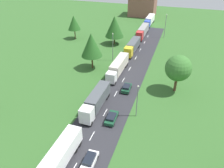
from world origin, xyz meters
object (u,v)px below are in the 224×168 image
Objects in this scene: truck_second at (96,100)px; truck_third at (118,66)px; car_fourth at (127,88)px; distant_building at (143,6)px; truck_fifth at (143,31)px; truck_fourth at (133,46)px; tree_oak at (74,23)px; truck_lead at (54,164)px; car_third at (112,118)px; tree_pine at (91,45)px; truck_sixth at (150,20)px; car_second at (89,161)px; lamppost_second at (137,99)px; lamppost_third at (113,46)px; lamppost_fourth at (165,25)px; tree_maple at (114,27)px; tree_birch at (178,68)px.

truck_second is 0.90× the size of truck_third.
car_fourth is 74.09m from distant_building.
truck_third is 0.95× the size of truck_fifth.
tree_oak reaches higher than truck_fourth.
truck_lead is 49.59m from truck_fourth.
tree_pine reaches higher than car_third.
distant_building is at bearing 112.30° from truck_sixth.
car_second is at bearing -83.45° from distant_building.
lamppost_second is (8.88, -16.40, 2.00)m from truck_third.
truck_fifth is 3.18× the size of car_third.
truck_third is 1.50× the size of lamppost_third.
lamppost_second is at bearing -79.35° from distant_building.
lamppost_second reaches higher than truck_sixth.
distant_building reaches higher than truck_third.
lamppost_second reaches higher than truck_third.
car_fourth is at bearing -95.62° from lamppost_fourth.
tree_pine reaches higher than truck_lead.
truck_third is 1.01× the size of distant_building.
tree_maple is at bearing -142.35° from lamppost_fourth.
truck_sixth is at bearing 119.06° from lamppost_fourth.
truck_lead is at bearing -76.55° from tree_pine.
tree_pine is at bearing 145.38° from car_fourth.
truck_second is 0.91× the size of distant_building.
lamppost_third is (-4.28, 41.36, 2.73)m from truck_lead.
tree_maple is (-8.04, 5.30, 4.32)m from truck_fourth.
truck_fourth is at bearing 95.29° from car_second.
distant_building is (-6.64, 82.05, 2.50)m from truck_second.
truck_fourth is (0.21, 15.90, -0.07)m from truck_third.
tree_oak reaches higher than truck_lead.
truck_sixth is (-0.09, 33.32, 0.03)m from truck_fourth.
car_third is 1.07× the size of car_fourth.
lamppost_fourth is at bearing 84.38° from car_fourth.
car_third is 11.65m from car_fourth.
car_fourth is (4.53, -7.81, -1.35)m from truck_third.
truck_fourth is 16.67m from truck_fifth.
tree_maple reaches higher than car_third.
truck_second is 45.73m from tree_oak.
lamppost_third reaches higher than car_second.
lamppost_second reaches higher than car_fourth.
lamppost_third reaches higher than truck_second.
truck_third is 1.30× the size of tree_maple.
car_second reaches higher than car_third.
car_third is (4.32, -35.36, -1.32)m from truck_fourth.
car_third is 0.42× the size of tree_pine.
truck_second is at bearing -57.95° from tree_oak.
truck_third is at bearing -90.45° from truck_fifth.
distant_building reaches higher than lamppost_third.
tree_birch is at bearing -67.15° from truck_fifth.
tree_pine is (-12.57, 8.68, 6.29)m from car_fourth.
truck_fourth is 1.40× the size of lamppost_fourth.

